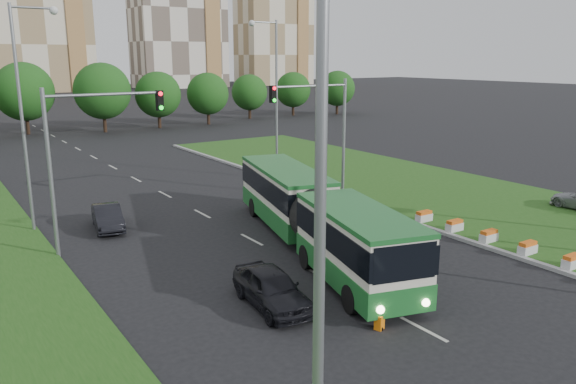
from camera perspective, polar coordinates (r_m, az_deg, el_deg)
ground at (r=26.73m, az=8.50°, el=-7.05°), size 360.00×360.00×0.00m
grass_median at (r=41.02m, az=14.49°, el=0.07°), size 14.00×60.00×0.15m
median_kerb at (r=36.24m, az=7.12°, el=-1.33°), size 0.30×60.00×0.18m
lane_markings at (r=41.90m, az=-13.40°, el=0.31°), size 0.20×100.00×0.01m
flower_planters at (r=29.90m, az=21.41°, el=-4.71°), size 1.10×11.50×0.60m
traffic_mast_median at (r=36.00m, az=3.73°, el=7.17°), size 5.76×0.32×8.00m
traffic_mast_left at (r=28.44m, az=-20.03°, el=4.67°), size 5.76×0.32×8.00m
street_lamps at (r=31.82m, az=-7.54°, el=7.42°), size 36.00×60.00×12.00m
tree_line at (r=78.33m, az=-13.79°, el=9.64°), size 120.00×8.00×9.00m
apartment_tower_east at (r=183.67m, az=-11.19°, el=17.74°), size 27.00×15.00×47.00m
midrise_east at (r=199.79m, az=-1.46°, el=16.62°), size 24.00×14.00×40.00m
articulated_bus at (r=27.59m, az=2.17°, el=-2.36°), size 2.74×17.61×2.90m
car_left_near at (r=21.74m, az=-1.67°, el=-9.72°), size 2.24×4.57×1.50m
car_left_far at (r=32.77m, az=-17.85°, el=-2.45°), size 2.09×4.25×1.34m
pedestrian at (r=21.80m, az=7.63°, el=-9.56°), size 0.53×0.68×1.65m
shopping_trolley at (r=20.48m, az=9.27°, el=-12.93°), size 0.31×0.33×0.54m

